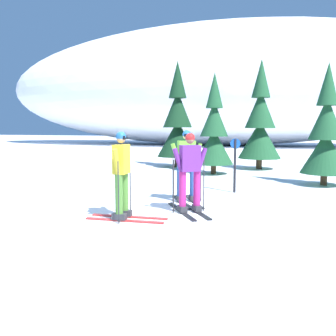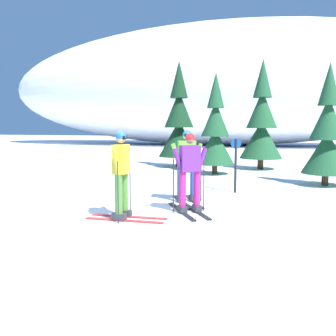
{
  "view_description": "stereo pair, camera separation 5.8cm",
  "coord_description": "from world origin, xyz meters",
  "px_view_note": "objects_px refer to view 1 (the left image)",
  "views": [
    {
      "loc": [
        3.39,
        -7.36,
        1.85
      ],
      "look_at": [
        0.91,
        0.18,
        0.95
      ],
      "focal_mm": 38.96,
      "sensor_mm": 36.0,
      "label": 1
    },
    {
      "loc": [
        3.45,
        -7.35,
        1.85
      ],
      "look_at": [
        0.91,
        0.18,
        0.95
      ],
      "focal_mm": 38.96,
      "sensor_mm": 36.0,
      "label": 2
    }
  ],
  "objects_px": {
    "skier_lime_jacket": "(187,164)",
    "pine_tree_far_left": "(177,123)",
    "pine_tree_center_left": "(214,132)",
    "pine_tree_center_right": "(260,124)",
    "pine_tree_far_right": "(326,135)",
    "skier_yellow_jacket": "(122,174)",
    "trail_marker_post": "(235,162)",
    "skier_purple_jacket": "(190,171)"
  },
  "relations": [
    {
      "from": "skier_yellow_jacket",
      "to": "trail_marker_post",
      "type": "relative_size",
      "value": 1.15
    },
    {
      "from": "skier_lime_jacket",
      "to": "pine_tree_center_right",
      "type": "height_order",
      "value": "pine_tree_center_right"
    },
    {
      "from": "pine_tree_center_right",
      "to": "skier_yellow_jacket",
      "type": "bearing_deg",
      "value": -101.13
    },
    {
      "from": "skier_lime_jacket",
      "to": "trail_marker_post",
      "type": "xyz_separation_m",
      "value": [
        0.95,
        1.66,
        -0.07
      ]
    },
    {
      "from": "skier_lime_jacket",
      "to": "skier_purple_jacket",
      "type": "height_order",
      "value": "skier_lime_jacket"
    },
    {
      "from": "skier_yellow_jacket",
      "to": "skier_purple_jacket",
      "type": "height_order",
      "value": "skier_yellow_jacket"
    },
    {
      "from": "skier_yellow_jacket",
      "to": "skier_purple_jacket",
      "type": "relative_size",
      "value": 1.02
    },
    {
      "from": "pine_tree_far_left",
      "to": "trail_marker_post",
      "type": "xyz_separation_m",
      "value": [
        3.44,
        -5.84,
        -1.15
      ]
    },
    {
      "from": "pine_tree_far_right",
      "to": "pine_tree_center_left",
      "type": "bearing_deg",
      "value": 156.69
    },
    {
      "from": "pine_tree_far_right",
      "to": "pine_tree_center_right",
      "type": "bearing_deg",
      "value": 119.96
    },
    {
      "from": "pine_tree_far_left",
      "to": "pine_tree_far_right",
      "type": "distance_m",
      "value": 7.02
    },
    {
      "from": "skier_purple_jacket",
      "to": "pine_tree_far_left",
      "type": "height_order",
      "value": "pine_tree_far_left"
    },
    {
      "from": "skier_yellow_jacket",
      "to": "pine_tree_far_right",
      "type": "relative_size",
      "value": 0.46
    },
    {
      "from": "pine_tree_center_right",
      "to": "trail_marker_post",
      "type": "bearing_deg",
      "value": -92.03
    },
    {
      "from": "skier_lime_jacket",
      "to": "skier_purple_jacket",
      "type": "distance_m",
      "value": 1.14
    },
    {
      "from": "pine_tree_far_left",
      "to": "trail_marker_post",
      "type": "relative_size",
      "value": 3.16
    },
    {
      "from": "skier_yellow_jacket",
      "to": "skier_lime_jacket",
      "type": "xyz_separation_m",
      "value": [
        0.77,
        2.06,
        0.01
      ]
    },
    {
      "from": "skier_yellow_jacket",
      "to": "trail_marker_post",
      "type": "bearing_deg",
      "value": 65.19
    },
    {
      "from": "skier_purple_jacket",
      "to": "pine_tree_center_left",
      "type": "relative_size",
      "value": 0.44
    },
    {
      "from": "pine_tree_center_right",
      "to": "pine_tree_far_right",
      "type": "distance_m",
      "value": 4.61
    },
    {
      "from": "pine_tree_center_right",
      "to": "skier_lime_jacket",
      "type": "bearing_deg",
      "value": -98.55
    },
    {
      "from": "pine_tree_far_left",
      "to": "pine_tree_center_right",
      "type": "distance_m",
      "value": 3.67
    },
    {
      "from": "pine_tree_center_left",
      "to": "trail_marker_post",
      "type": "xyz_separation_m",
      "value": [
        1.35,
        -3.81,
        -0.78
      ]
    },
    {
      "from": "pine_tree_center_left",
      "to": "skier_lime_jacket",
      "type": "bearing_deg",
      "value": -85.87
    },
    {
      "from": "skier_lime_jacket",
      "to": "pine_tree_far_left",
      "type": "height_order",
      "value": "pine_tree_far_left"
    },
    {
      "from": "skier_lime_jacket",
      "to": "pine_tree_far_left",
      "type": "xyz_separation_m",
      "value": [
        -2.49,
        7.5,
        1.08
      ]
    },
    {
      "from": "pine_tree_center_left",
      "to": "pine_tree_center_right",
      "type": "distance_m",
      "value": 2.82
    },
    {
      "from": "skier_yellow_jacket",
      "to": "pine_tree_center_left",
      "type": "distance_m",
      "value": 7.57
    },
    {
      "from": "skier_yellow_jacket",
      "to": "pine_tree_center_left",
      "type": "relative_size",
      "value": 0.45
    },
    {
      "from": "pine_tree_far_left",
      "to": "pine_tree_center_left",
      "type": "height_order",
      "value": "pine_tree_far_left"
    },
    {
      "from": "skier_purple_jacket",
      "to": "pine_tree_center_left",
      "type": "xyz_separation_m",
      "value": [
        -0.76,
        6.55,
        0.75
      ]
    },
    {
      "from": "skier_yellow_jacket",
      "to": "trail_marker_post",
      "type": "xyz_separation_m",
      "value": [
        1.72,
        3.72,
        -0.06
      ]
    },
    {
      "from": "skier_lime_jacket",
      "to": "pine_tree_far_right",
      "type": "relative_size",
      "value": 0.46
    },
    {
      "from": "pine_tree_center_left",
      "to": "trail_marker_post",
      "type": "distance_m",
      "value": 4.12
    },
    {
      "from": "skier_purple_jacket",
      "to": "pine_tree_center_left",
      "type": "height_order",
      "value": "pine_tree_center_left"
    },
    {
      "from": "skier_purple_jacket",
      "to": "pine_tree_center_right",
      "type": "height_order",
      "value": "pine_tree_center_right"
    },
    {
      "from": "skier_lime_jacket",
      "to": "pine_tree_center_left",
      "type": "distance_m",
      "value": 5.53
    },
    {
      "from": "trail_marker_post",
      "to": "skier_purple_jacket",
      "type": "bearing_deg",
      "value": -102.11
    },
    {
      "from": "skier_lime_jacket",
      "to": "pine_tree_center_left",
      "type": "height_order",
      "value": "pine_tree_center_left"
    },
    {
      "from": "skier_lime_jacket",
      "to": "pine_tree_far_left",
      "type": "relative_size",
      "value": 0.37
    },
    {
      "from": "skier_lime_jacket",
      "to": "pine_tree_center_left",
      "type": "xyz_separation_m",
      "value": [
        -0.4,
        5.47,
        0.71
      ]
    },
    {
      "from": "skier_lime_jacket",
      "to": "pine_tree_center_left",
      "type": "bearing_deg",
      "value": 94.13
    }
  ]
}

